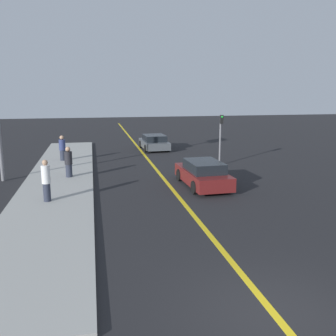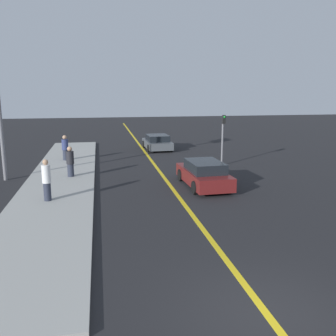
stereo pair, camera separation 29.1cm
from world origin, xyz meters
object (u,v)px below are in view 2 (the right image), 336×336
traffic_light (223,134)px  car_near_right_lane (204,174)px  pedestrian_mid_group (70,162)px  pedestrian_far_standing (65,148)px  car_ahead_center (157,142)px  pedestrian_near_curb (47,180)px

traffic_light → car_near_right_lane: bearing=-118.2°
car_near_right_lane → pedestrian_mid_group: 7.43m
pedestrian_mid_group → pedestrian_far_standing: size_ratio=0.99×
car_near_right_lane → pedestrian_far_standing: (-7.50, 8.06, 0.33)m
car_near_right_lane → pedestrian_far_standing: 11.02m
car_ahead_center → pedestrian_near_curb: 15.51m
car_ahead_center → pedestrian_mid_group: 11.26m
pedestrian_far_standing → traffic_light: (10.12, -3.17, 1.09)m
car_near_right_lane → pedestrian_near_curb: 7.67m
pedestrian_far_standing → car_ahead_center: bearing=30.8°
car_near_right_lane → car_ahead_center: bearing=90.1°
pedestrian_near_curb → traffic_light: size_ratio=0.56×
car_ahead_center → pedestrian_near_curb: pedestrian_near_curb is taller
car_near_right_lane → pedestrian_mid_group: size_ratio=2.62×
car_near_right_lane → pedestrian_near_curb: bearing=-170.3°
pedestrian_near_curb → traffic_light: 12.06m
pedestrian_mid_group → pedestrian_far_standing: bearing=97.6°
car_near_right_lane → traffic_light: (2.62, 4.89, 1.42)m
pedestrian_near_curb → pedestrian_mid_group: bearing=81.4°
pedestrian_far_standing → car_near_right_lane: bearing=-47.1°
car_near_right_lane → car_ahead_center: 12.25m
car_near_right_lane → pedestrian_near_curb: size_ratio=2.42×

